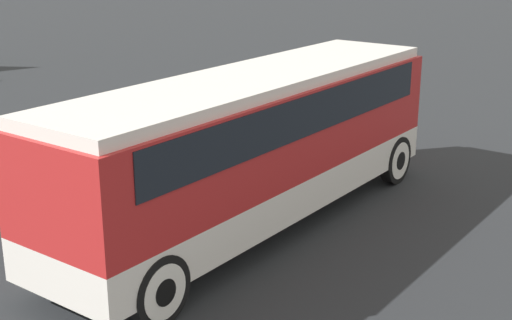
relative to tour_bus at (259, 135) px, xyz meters
The scene contains 3 objects.
ground_plane 1.99m from the tour_bus, behind, with size 120.00×120.00×0.00m, color #26282B.
tour_bus is the anchor object (origin of this frame).
parked_car_near 7.65m from the tour_bus, 42.92° to the left, with size 4.29×1.98×1.32m.
Camera 1 is at (-11.28, -8.32, 5.94)m, focal length 50.00 mm.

